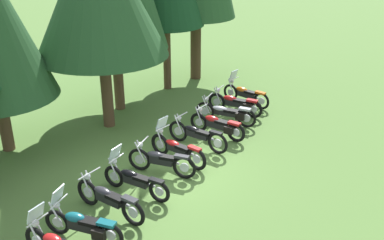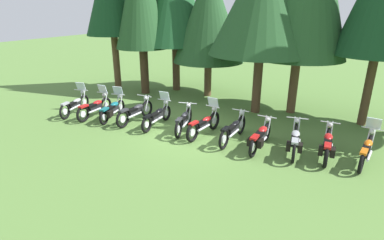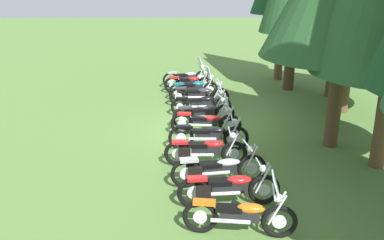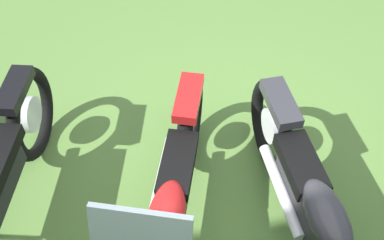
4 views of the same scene
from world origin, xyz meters
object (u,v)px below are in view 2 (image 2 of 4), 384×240
object	(u,v)px
motorcycle_1	(95,107)
motorcycle_11	(367,150)
motorcycle_9	(295,140)
motorcycle_2	(112,109)
motorcycle_8	(260,137)
motorcycle_5	(184,120)
pine_tree_3	(209,14)
motorcycle_10	(327,145)
motorcycle_3	(136,112)
motorcycle_4	(157,116)
motorcycle_0	(75,104)
motorcycle_7	(233,129)
motorcycle_6	(204,124)
pine_tree_2	(175,2)

from	to	relation	value
motorcycle_1	motorcycle_11	world-z (taller)	motorcycle_1
motorcycle_1	motorcycle_9	xyz separation A→B (m)	(8.65, 0.51, -0.02)
motorcycle_2	motorcycle_8	world-z (taller)	motorcycle_2
motorcycle_5	pine_tree_3	bearing A→B (deg)	2.25
motorcycle_2	motorcycle_10	xyz separation A→B (m)	(8.76, 0.52, -0.01)
motorcycle_1	motorcycle_2	size ratio (longest dim) A/B	1.03
motorcycle_8	motorcycle_11	distance (m)	3.31
motorcycle_3	motorcycle_4	xyz separation A→B (m)	(1.10, 0.05, -0.02)
motorcycle_0	motorcycle_7	size ratio (longest dim) A/B	0.92
motorcycle_3	motorcycle_6	size ratio (longest dim) A/B	1.04
motorcycle_5	motorcycle_7	xyz separation A→B (m)	(2.08, 0.03, 0.00)
motorcycle_6	motorcycle_9	world-z (taller)	motorcycle_6
motorcycle_6	motorcycle_10	size ratio (longest dim) A/B	0.98
motorcycle_9	motorcycle_11	bearing A→B (deg)	-90.68
motorcycle_1	motorcycle_8	distance (m)	7.53
motorcycle_11	motorcycle_9	bearing A→B (deg)	105.71
motorcycle_9	motorcycle_0	bearing A→B (deg)	84.94
motorcycle_7	motorcycle_11	bearing A→B (deg)	-83.31
motorcycle_1	pine_tree_3	world-z (taller)	pine_tree_3
motorcycle_5	motorcycle_8	bearing A→B (deg)	-106.36
motorcycle_10	pine_tree_2	distance (m)	11.35
pine_tree_2	motorcycle_1	bearing A→B (deg)	-96.66
motorcycle_2	motorcycle_6	bearing A→B (deg)	-98.82
motorcycle_4	motorcycle_10	distance (m)	6.55
motorcycle_2	motorcycle_3	xyz separation A→B (m)	(1.12, 0.22, -0.00)
motorcycle_4	pine_tree_2	distance (m)	7.56
motorcycle_5	motorcycle_9	distance (m)	4.28
motorcycle_6	pine_tree_2	distance (m)	8.46
motorcycle_10	motorcycle_11	size ratio (longest dim) A/B	1.03
motorcycle_0	motorcycle_7	world-z (taller)	motorcycle_0
motorcycle_5	motorcycle_7	bearing A→B (deg)	-102.49
motorcycle_1	motorcycle_8	bearing A→B (deg)	-90.23
motorcycle_0	motorcycle_6	world-z (taller)	motorcycle_6
motorcycle_7	pine_tree_2	size ratio (longest dim) A/B	0.32
motorcycle_3	motorcycle_6	world-z (taller)	motorcycle_6
motorcycle_7	motorcycle_9	world-z (taller)	motorcycle_7
pine_tree_2	motorcycle_4	bearing A→B (deg)	-66.55
motorcycle_11	motorcycle_7	bearing A→B (deg)	102.47
motorcycle_4	motorcycle_6	size ratio (longest dim) A/B	0.98
motorcycle_4	motorcycle_11	world-z (taller)	motorcycle_11
pine_tree_2	pine_tree_3	xyz separation A→B (m)	(2.21, -0.27, -0.62)
motorcycle_2	motorcycle_8	size ratio (longest dim) A/B	0.94
motorcycle_8	motorcycle_11	size ratio (longest dim) A/B	1.00
motorcycle_5	motorcycle_6	distance (m)	0.89
motorcycle_4	motorcycle_5	bearing A→B (deg)	-91.61
motorcycle_6	motorcycle_9	xyz separation A→B (m)	(3.39, 0.06, -0.00)
motorcycle_8	pine_tree_2	size ratio (longest dim) A/B	0.31
motorcycle_1	motorcycle_7	xyz separation A→B (m)	(6.45, 0.45, -0.01)
motorcycle_1	motorcycle_5	world-z (taller)	motorcycle_1
motorcycle_5	motorcycle_3	bearing A→B (deg)	78.43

